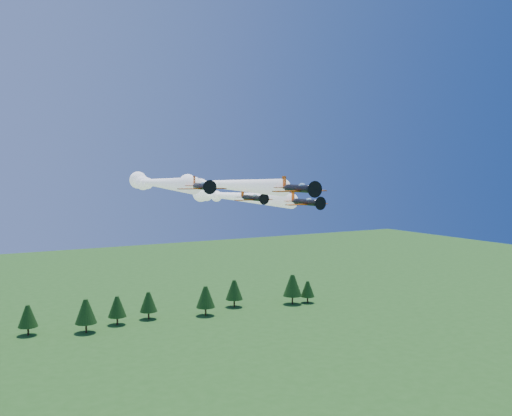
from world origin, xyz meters
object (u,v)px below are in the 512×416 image
plane_left (155,183)px  plane_right (231,196)px  plane_slot (253,198)px  plane_lead (219,184)px

plane_left → plane_right: bearing=-5.4°
plane_slot → plane_left: bearing=109.2°
plane_lead → plane_slot: plane_lead is taller
plane_lead → plane_slot: (-0.08, -12.98, -1.97)m
plane_right → plane_slot: size_ratio=6.28×
plane_left → plane_right: size_ratio=1.11×
plane_slot → plane_right: bearing=71.1°
plane_lead → plane_right: 8.94m
plane_lead → plane_left: plane_left is taller
plane_lead → plane_left: (-8.82, 9.32, 0.21)m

